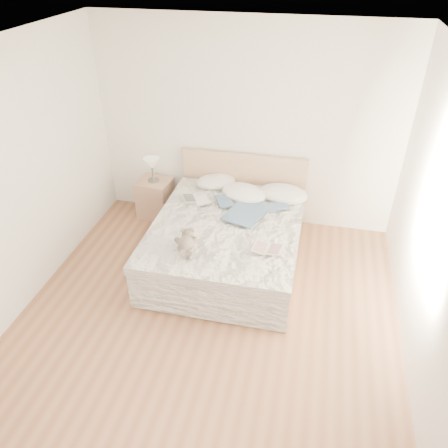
{
  "coord_description": "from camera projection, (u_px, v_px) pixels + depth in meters",
  "views": [
    {
      "loc": [
        0.91,
        -3.08,
        3.44
      ],
      "look_at": [
        -0.02,
        1.05,
        0.62
      ],
      "focal_mm": 35.0,
      "sensor_mm": 36.0,
      "label": 1
    }
  ],
  "objects": [
    {
      "name": "pillow_middle",
      "position": [
        244.0,
        193.0,
        5.65
      ],
      "size": [
        0.73,
        0.63,
        0.18
      ],
      "primitive_type": "ellipsoid",
      "rotation": [
        0.0,
        0.0,
        -0.39
      ],
      "color": "white",
      "rests_on": "bed"
    },
    {
      "name": "floor",
      "position": [
        204.0,
        327.0,
        4.57
      ],
      "size": [
        4.0,
        4.5,
        0.0
      ],
      "primitive_type": "cube",
      "color": "brown",
      "rests_on": "ground"
    },
    {
      "name": "teddy_bear",
      "position": [
        186.0,
        248.0,
        4.64
      ],
      "size": [
        0.3,
        0.37,
        0.17
      ],
      "primitive_type": null,
      "rotation": [
        0.0,
        0.0,
        0.27
      ],
      "color": "#695B51",
      "rests_on": "bed"
    },
    {
      "name": "wall_back",
      "position": [
        246.0,
        127.0,
        5.65
      ],
      "size": [
        4.0,
        0.02,
        2.7
      ],
      "primitive_type": "cube",
      "color": "white",
      "rests_on": "ground"
    },
    {
      "name": "table_lamp",
      "position": [
        152.0,
        165.0,
        5.97
      ],
      "size": [
        0.28,
        0.28,
        0.34
      ],
      "color": "#4C4841",
      "rests_on": "nightstand"
    },
    {
      "name": "photo_book",
      "position": [
        196.0,
        200.0,
        5.53
      ],
      "size": [
        0.42,
        0.37,
        0.03
      ],
      "primitive_type": "cube",
      "rotation": [
        0.0,
        0.0,
        0.51
      ],
      "color": "silver",
      "rests_on": "bed"
    },
    {
      "name": "wall_right",
      "position": [
        443.0,
        250.0,
        3.45
      ],
      "size": [
        0.02,
        4.5,
        2.7
      ],
      "primitive_type": "cube",
      "color": "white",
      "rests_on": "ground"
    },
    {
      "name": "nightstand",
      "position": [
        156.0,
        198.0,
        6.25
      ],
      "size": [
        0.49,
        0.44,
        0.56
      ],
      "primitive_type": "cube",
      "rotation": [
        0.0,
        0.0,
        -0.1
      ],
      "color": "#A37E64",
      "rests_on": "floor"
    },
    {
      "name": "pillow_right",
      "position": [
        283.0,
        194.0,
        5.64
      ],
      "size": [
        0.71,
        0.56,
        0.19
      ],
      "primitive_type": "ellipsoid",
      "rotation": [
        0.0,
        0.0,
        -0.19
      ],
      "color": "white",
      "rests_on": "bed"
    },
    {
      "name": "window",
      "position": [
        438.0,
        219.0,
        3.65
      ],
      "size": [
        0.02,
        1.3,
        1.1
      ],
      "primitive_type": "cube",
      "color": "white",
      "rests_on": "wall_right"
    },
    {
      "name": "bed",
      "position": [
        228.0,
        239.0,
        5.37
      ],
      "size": [
        1.72,
        2.14,
        1.0
      ],
      "color": "tan",
      "rests_on": "floor"
    },
    {
      "name": "pillow_left",
      "position": [
        216.0,
        181.0,
        5.91
      ],
      "size": [
        0.66,
        0.6,
        0.16
      ],
      "primitive_type": "ellipsoid",
      "rotation": [
        0.0,
        0.0,
        0.52
      ],
      "color": "white",
      "rests_on": "bed"
    },
    {
      "name": "childrens_book",
      "position": [
        268.0,
        249.0,
        4.67
      ],
      "size": [
        0.35,
        0.26,
        0.02
      ],
      "primitive_type": "cube",
      "rotation": [
        0.0,
        0.0,
        -0.15
      ],
      "color": "#F9EDCC",
      "rests_on": "bed"
    },
    {
      "name": "blouse",
      "position": [
        247.0,
        212.0,
        5.29
      ],
      "size": [
        0.82,
        0.84,
        0.03
      ],
      "primitive_type": null,
      "rotation": [
        0.0,
        0.0,
        -0.29
      ],
      "color": "#334B6A",
      "rests_on": "bed"
    },
    {
      "name": "ceiling",
      "position": [
        194.0,
        59.0,
        3.07
      ],
      "size": [
        4.0,
        4.5,
        0.0
      ],
      "primitive_type": "cube",
      "color": "white",
      "rests_on": "ground"
    }
  ]
}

